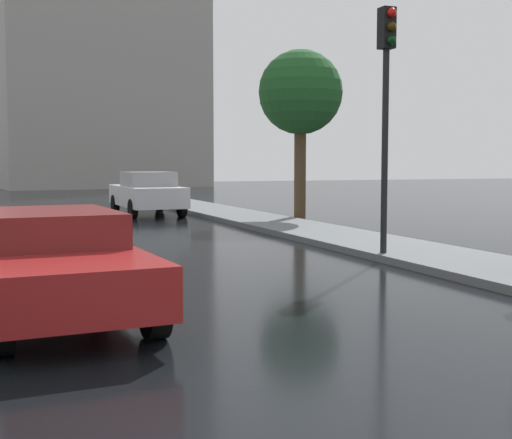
# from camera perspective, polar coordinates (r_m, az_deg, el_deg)

# --- Properties ---
(car_red_near_kerb) EXTENTS (1.95, 4.42, 1.27)m
(car_red_near_kerb) POSITION_cam_1_polar(r_m,az_deg,el_deg) (8.67, -16.00, -3.27)
(car_red_near_kerb) COLOR maroon
(car_red_near_kerb) RESTS_ON ground
(car_white_far_ahead) EXTENTS (1.95, 4.55, 1.51)m
(car_white_far_ahead) POSITION_cam_1_polar(r_m,az_deg,el_deg) (24.78, -8.88, 2.16)
(car_white_far_ahead) COLOR silver
(car_white_far_ahead) RESTS_ON ground
(traffic_light) EXTENTS (0.26, 0.39, 4.55)m
(traffic_light) POSITION_cam_1_polar(r_m,az_deg,el_deg) (13.37, 10.61, 10.76)
(traffic_light) COLOR black
(traffic_light) RESTS_ON sidewalk_strip
(street_tree_mid) EXTENTS (2.63, 2.63, 5.35)m
(street_tree_mid) POSITION_cam_1_polar(r_m,az_deg,el_deg) (22.20, 3.65, 10.20)
(street_tree_mid) COLOR #4C3823
(street_tree_mid) RESTS_ON ground
(distant_tower) EXTENTS (14.83, 7.50, 25.68)m
(distant_tower) POSITION_cam_1_polar(r_m,az_deg,el_deg) (52.77, -12.30, 15.08)
(distant_tower) COLOR #9E9993
(distant_tower) RESTS_ON ground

